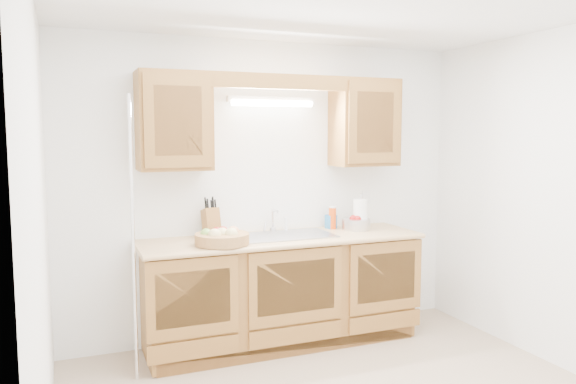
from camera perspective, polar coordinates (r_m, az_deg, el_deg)
name	(u,v)px	position (r m, az deg, el deg)	size (l,w,h in m)	color
room	(353,213)	(3.44, 6.59, -2.14)	(3.52, 3.50, 2.50)	tan
base_cabinets	(282,291)	(4.68, -0.65, -10.06)	(2.20, 0.60, 0.86)	#94602B
countertop	(282,239)	(4.57, -0.59, -4.79)	(2.30, 0.63, 0.04)	tan
upper_cabinet_left	(174,121)	(4.40, -11.53, 7.05)	(0.55, 0.33, 0.75)	#94602B
upper_cabinet_right	(364,123)	(4.98, 7.76, 6.99)	(0.55, 0.33, 0.75)	#94602B
valance	(282,82)	(4.51, -0.63, 11.16)	(2.20, 0.05, 0.12)	#94602B
fluorescent_fixture	(272,101)	(4.71, -1.65, 9.19)	(0.76, 0.08, 0.08)	white
sink	(281,245)	(4.59, -0.69, -5.38)	(0.84, 0.46, 0.36)	#9E9EA3
wire_shelf_pole	(133,240)	(4.02, -15.45, -4.76)	(0.03, 0.03, 2.00)	silver
outlet_plate	(366,197)	(5.21, 7.95, -0.50)	(0.08, 0.01, 0.12)	white
fruit_basket	(222,237)	(4.26, -6.73, -4.57)	(0.50, 0.50, 0.13)	#A77343
knife_block	(211,222)	(4.56, -7.81, -3.07)	(0.13, 0.20, 0.34)	#94602B
orange_canister	(332,218)	(4.92, 4.53, -2.61)	(0.07, 0.07, 0.20)	#E6480C
soap_bottle	(331,218)	(4.95, 4.38, -2.69)	(0.08, 0.08, 0.18)	#2677C0
sponge	(209,235)	(4.64, -7.99, -4.31)	(0.14, 0.11, 0.02)	#CC333F
paper_towel	(360,215)	(4.92, 7.36, -2.28)	(0.15, 0.15, 0.31)	silver
apple_bowl	(356,223)	(4.92, 6.96, -3.16)	(0.32, 0.32, 0.13)	silver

